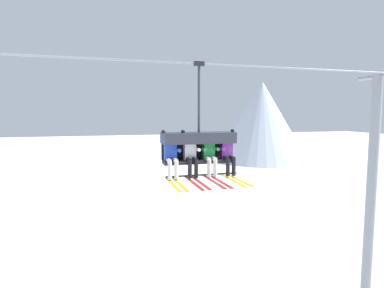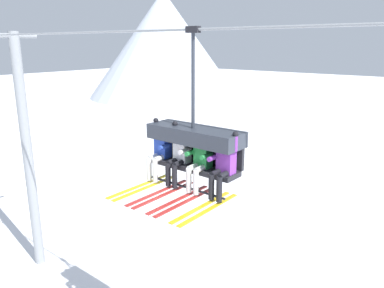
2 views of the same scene
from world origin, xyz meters
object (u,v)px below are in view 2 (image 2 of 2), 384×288
at_px(skier_blue, 159,150).
at_px(skier_purple, 223,165).
at_px(skier_white, 178,155).
at_px(skier_green, 199,161).
at_px(chairlift_chair, 195,141).
at_px(lift_tower_near, 27,150).

bearing_deg(skier_blue, skier_purple, 0.00).
distance_m(skier_white, skier_green, 0.54).
distance_m(chairlift_chair, skier_green, 0.47).
height_order(lift_tower_near, skier_blue, lift_tower_near).
relative_size(lift_tower_near, chairlift_chair, 2.89).
distance_m(lift_tower_near, skier_purple, 9.37).
xyz_separation_m(chairlift_chair, skier_white, (-0.27, -0.21, -0.29)).
bearing_deg(skier_blue, chairlift_chair, 14.70).
bearing_deg(chairlift_chair, skier_purple, -14.70).
xyz_separation_m(chairlift_chair, skier_green, (0.27, -0.22, -0.31)).
relative_size(skier_blue, skier_white, 1.00).
height_order(chairlift_chair, skier_white, chairlift_chair).
bearing_deg(skier_green, skier_blue, 179.64).
height_order(chairlift_chair, skier_purple, chairlift_chair).
xyz_separation_m(skier_blue, skier_purple, (1.63, 0.00, 0.00)).
bearing_deg(lift_tower_near, skier_blue, -6.97).
bearing_deg(lift_tower_near, skier_purple, -5.74).
bearing_deg(skier_green, skier_white, 179.28).
relative_size(skier_white, skier_green, 1.00).
relative_size(lift_tower_near, skier_purple, 5.23).
bearing_deg(chairlift_chair, skier_green, -39.20).
height_order(lift_tower_near, chairlift_chair, lift_tower_near).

